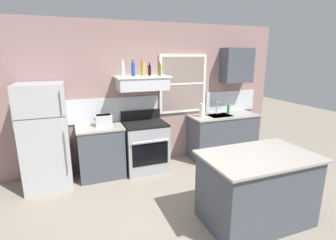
{
  "coord_description": "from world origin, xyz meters",
  "views": [
    {
      "loc": [
        -1.46,
        -2.46,
        2.09
      ],
      "look_at": [
        -0.05,
        1.2,
        1.1
      ],
      "focal_mm": 27.18,
      "sensor_mm": 36.0,
      "label": 1
    }
  ],
  "objects_px": {
    "kitchen_island": "(256,188)",
    "bottle_olive_oil_square": "(160,70)",
    "stove_range": "(145,146)",
    "dish_soap_bottle": "(228,109)",
    "bottle_champagne_gold_foil": "(143,69)",
    "bottle_balsamic_dark": "(150,70)",
    "toaster": "(103,120)",
    "bottle_clear_tall": "(123,69)",
    "paper_towel_roll": "(202,110)",
    "refrigerator": "(45,137)",
    "bottle_blue_liqueur": "(133,69)"
  },
  "relations": [
    {
      "from": "bottle_champagne_gold_foil",
      "to": "stove_range",
      "type": "bearing_deg",
      "value": -98.43
    },
    {
      "from": "stove_range",
      "to": "kitchen_island",
      "type": "relative_size",
      "value": 0.78
    },
    {
      "from": "toaster",
      "to": "stove_range",
      "type": "bearing_deg",
      "value": -6.62
    },
    {
      "from": "bottle_blue_liqueur",
      "to": "bottle_balsamic_dark",
      "type": "xyz_separation_m",
      "value": [
        0.32,
        0.06,
        -0.02
      ]
    },
    {
      "from": "toaster",
      "to": "bottle_blue_liqueur",
      "type": "distance_m",
      "value": 1.02
    },
    {
      "from": "kitchen_island",
      "to": "bottle_clear_tall",
      "type": "bearing_deg",
      "value": 119.57
    },
    {
      "from": "bottle_champagne_gold_foil",
      "to": "kitchen_island",
      "type": "relative_size",
      "value": 0.21
    },
    {
      "from": "bottle_champagne_gold_foil",
      "to": "dish_soap_bottle",
      "type": "distance_m",
      "value": 2.07
    },
    {
      "from": "kitchen_island",
      "to": "bottle_olive_oil_square",
      "type": "bearing_deg",
      "value": 105.42
    },
    {
      "from": "bottle_olive_oil_square",
      "to": "paper_towel_roll",
      "type": "bearing_deg",
      "value": -1.48
    },
    {
      "from": "bottle_balsamic_dark",
      "to": "bottle_olive_oil_square",
      "type": "bearing_deg",
      "value": -29.66
    },
    {
      "from": "toaster",
      "to": "bottle_clear_tall",
      "type": "height_order",
      "value": "bottle_clear_tall"
    },
    {
      "from": "bottle_olive_oil_square",
      "to": "bottle_champagne_gold_foil",
      "type": "bearing_deg",
      "value": -177.13
    },
    {
      "from": "kitchen_island",
      "to": "paper_towel_roll",
      "type": "bearing_deg",
      "value": 81.33
    },
    {
      "from": "bottle_clear_tall",
      "to": "paper_towel_roll",
      "type": "bearing_deg",
      "value": -4.07
    },
    {
      "from": "dish_soap_bottle",
      "to": "kitchen_island",
      "type": "distance_m",
      "value": 2.42
    },
    {
      "from": "bottle_champagne_gold_foil",
      "to": "bottle_olive_oil_square",
      "type": "xyz_separation_m",
      "value": [
        0.31,
        0.02,
        -0.03
      ]
    },
    {
      "from": "stove_range",
      "to": "dish_soap_bottle",
      "type": "height_order",
      "value": "same"
    },
    {
      "from": "refrigerator",
      "to": "kitchen_island",
      "type": "bearing_deg",
      "value": -37.95
    },
    {
      "from": "bottle_clear_tall",
      "to": "bottle_blue_liqueur",
      "type": "bearing_deg",
      "value": -16.59
    },
    {
      "from": "toaster",
      "to": "refrigerator",
      "type": "bearing_deg",
      "value": -173.48
    },
    {
      "from": "bottle_clear_tall",
      "to": "dish_soap_bottle",
      "type": "xyz_separation_m",
      "value": [
        2.21,
        -0.01,
        -0.87
      ]
    },
    {
      "from": "dish_soap_bottle",
      "to": "bottle_champagne_gold_foil",
      "type": "bearing_deg",
      "value": -177.16
    },
    {
      "from": "toaster",
      "to": "bottle_clear_tall",
      "type": "xyz_separation_m",
      "value": [
        0.39,
        0.06,
        0.86
      ]
    },
    {
      "from": "bottle_champagne_gold_foil",
      "to": "toaster",
      "type": "bearing_deg",
      "value": 176.93
    },
    {
      "from": "toaster",
      "to": "kitchen_island",
      "type": "bearing_deg",
      "value": -52.38
    },
    {
      "from": "bottle_champagne_gold_foil",
      "to": "bottle_clear_tall",
      "type": "bearing_deg",
      "value": 163.19
    },
    {
      "from": "toaster",
      "to": "paper_towel_roll",
      "type": "height_order",
      "value": "paper_towel_roll"
    },
    {
      "from": "bottle_blue_liqueur",
      "to": "refrigerator",
      "type": "bearing_deg",
      "value": -175.46
    },
    {
      "from": "bottle_blue_liqueur",
      "to": "bottle_balsamic_dark",
      "type": "distance_m",
      "value": 0.32
    },
    {
      "from": "refrigerator",
      "to": "stove_range",
      "type": "distance_m",
      "value": 1.69
    },
    {
      "from": "refrigerator",
      "to": "paper_towel_roll",
      "type": "xyz_separation_m",
      "value": [
        2.85,
        0.06,
        0.2
      ]
    },
    {
      "from": "paper_towel_roll",
      "to": "stove_range",
      "type": "bearing_deg",
      "value": -178.22
    },
    {
      "from": "stove_range",
      "to": "kitchen_island",
      "type": "distance_m",
      "value": 2.19
    },
    {
      "from": "bottle_champagne_gold_foil",
      "to": "bottle_balsamic_dark",
      "type": "relative_size",
      "value": 1.33
    },
    {
      "from": "bottle_olive_oil_square",
      "to": "paper_towel_roll",
      "type": "height_order",
      "value": "bottle_olive_oil_square"
    },
    {
      "from": "bottle_clear_tall",
      "to": "dish_soap_bottle",
      "type": "bearing_deg",
      "value": -0.23
    },
    {
      "from": "stove_range",
      "to": "paper_towel_roll",
      "type": "distance_m",
      "value": 1.33
    },
    {
      "from": "bottle_olive_oil_square",
      "to": "dish_soap_bottle",
      "type": "xyz_separation_m",
      "value": [
        1.56,
        0.08,
        -0.85
      ]
    },
    {
      "from": "refrigerator",
      "to": "bottle_balsamic_dark",
      "type": "height_order",
      "value": "bottle_balsamic_dark"
    },
    {
      "from": "refrigerator",
      "to": "dish_soap_bottle",
      "type": "xyz_separation_m",
      "value": [
        3.53,
        0.16,
        0.15
      ]
    },
    {
      "from": "stove_range",
      "to": "dish_soap_bottle",
      "type": "distance_m",
      "value": 1.96
    },
    {
      "from": "toaster",
      "to": "bottle_blue_liqueur",
      "type": "xyz_separation_m",
      "value": [
        0.56,
        0.01,
        0.85
      ]
    },
    {
      "from": "refrigerator",
      "to": "bottle_clear_tall",
      "type": "relative_size",
      "value": 5.59
    },
    {
      "from": "bottle_olive_oil_square",
      "to": "kitchen_island",
      "type": "distance_m",
      "value": 2.55
    },
    {
      "from": "bottle_champagne_gold_foil",
      "to": "paper_towel_roll",
      "type": "distance_m",
      "value": 1.45
    },
    {
      "from": "stove_range",
      "to": "bottle_blue_liqueur",
      "type": "xyz_separation_m",
      "value": [
        -0.16,
        0.1,
        1.4
      ]
    },
    {
      "from": "dish_soap_bottle",
      "to": "paper_towel_roll",
      "type": "bearing_deg",
      "value": -171.64
    },
    {
      "from": "refrigerator",
      "to": "bottle_blue_liqueur",
      "type": "bearing_deg",
      "value": 4.54
    },
    {
      "from": "bottle_blue_liqueur",
      "to": "dish_soap_bottle",
      "type": "relative_size",
      "value": 1.56
    }
  ]
}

